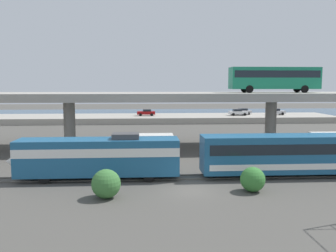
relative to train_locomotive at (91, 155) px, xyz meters
The scene contains 16 objects.
ground_plane 9.67m from the train_locomotive, 25.13° to the right, with size 260.00×260.00×0.00m, color #4C4944.
rail_strip_near 8.82m from the train_locomotive, ahead, with size 110.00×0.12×0.12m, color #59544C.
rail_strip_far 8.82m from the train_locomotive, ahead, with size 110.00×0.12×0.12m, color #59544C.
train_locomotive is the anchor object (origin of this frame).
train_coach_lead 21.45m from the train_locomotive, ahead, with size 22.68×3.04×3.86m.
highway_overpass 18.69m from the train_locomotive, 61.94° to the left, with size 96.00×10.77×7.41m.
transit_bus_on_overpass 28.35m from the train_locomotive, 35.21° to the left, with size 12.00×2.68×3.40m.
service_truck_east 8.73m from the train_locomotive, 56.41° to the left, with size 6.80×2.46×3.04m.
pier_parking_lot 51.73m from the train_locomotive, 80.51° to the left, with size 79.77×13.67×1.33m, color #9E998E.
parked_car_0 50.96m from the train_locomotive, 84.13° to the left, with size 4.11×1.90×1.50m.
parked_car_1 59.36m from the train_locomotive, 61.81° to the left, with size 4.27×1.88×1.50m.
parked_car_2 56.65m from the train_locomotive, 62.19° to the left, with size 4.27×1.86×1.50m.
parked_car_3 62.29m from the train_locomotive, 55.01° to the left, with size 4.10×1.93×1.50m.
harbor_water 74.52m from the train_locomotive, 83.43° to the left, with size 140.00×36.00×0.01m, color navy.
shrub_left 6.04m from the train_locomotive, 70.81° to the right, with size 2.22×2.22×2.22m, color #3B7437.
shrub_right 14.32m from the train_locomotive, 19.09° to the right, with size 2.00×2.00×2.00m, color #357832.
Camera 1 is at (-3.60, -28.50, 8.59)m, focal length 38.83 mm.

